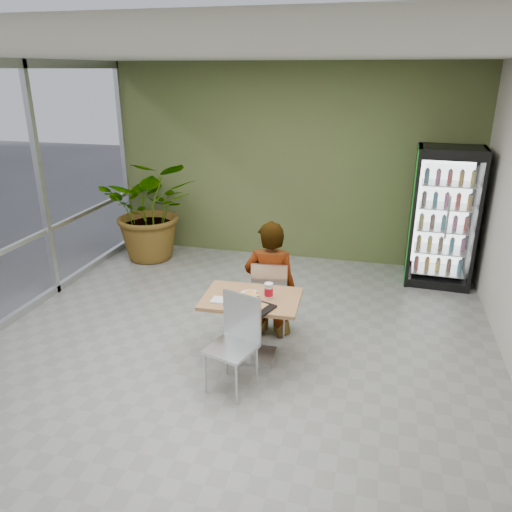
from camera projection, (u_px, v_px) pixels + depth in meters
The scene contains 12 objects.
ground at pixel (229, 361), 5.59m from camera, with size 7.00×7.00×0.00m, color gray.
room_envelope at pixel (226, 225), 5.03m from camera, with size 6.00×7.00×3.20m, color beige, non-canonical shape.
dining_table at pixel (251, 315), 5.49m from camera, with size 1.08×0.78×0.75m.
chair_far at pixel (270, 292), 5.98m from camera, with size 0.46×0.46×0.96m.
chair_near at pixel (236, 335), 5.00m from camera, with size 0.55×0.55×0.99m.
seated_woman at pixel (270, 290), 6.03m from camera, with size 0.64×0.41×1.74m, color black.
pizza_plate at pixel (250, 293), 5.48m from camera, with size 0.28×0.21×0.03m.
soda_cup at pixel (269, 291), 5.37m from camera, with size 0.10×0.10×0.17m.
napkin_stack at pixel (219, 300), 5.32m from camera, with size 0.16×0.16×0.02m, color silver.
cafeteria_tray at pixel (252, 307), 5.17m from camera, with size 0.43×0.31×0.02m, color black.
beverage_fridge at pixel (444, 217), 7.35m from camera, with size 0.97×0.77×2.05m.
potted_plant at pixel (152, 209), 8.38m from camera, with size 1.56×1.35×1.73m, color #2B6D2E.
Camera 1 is at (1.48, -4.60, 3.08)m, focal length 35.00 mm.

